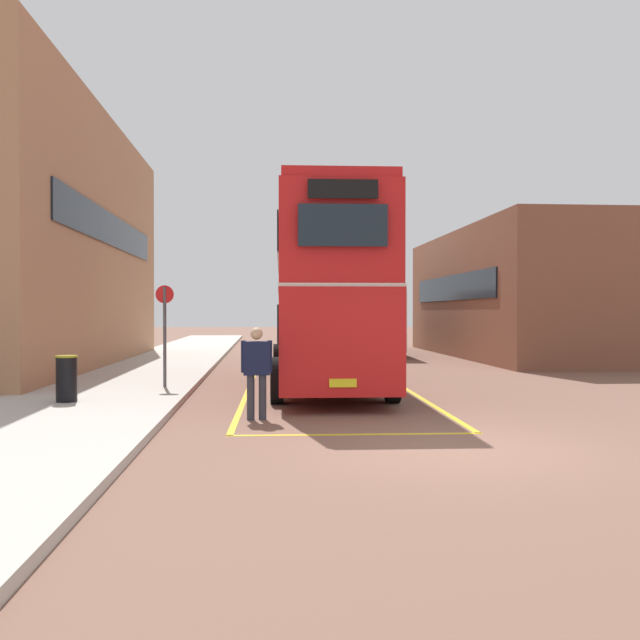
# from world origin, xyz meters

# --- Properties ---
(ground_plane) EXTENTS (135.60, 135.60, 0.00)m
(ground_plane) POSITION_xyz_m (0.00, 14.40, 0.00)
(ground_plane) COLOR brown
(sidewalk_left) EXTENTS (4.00, 57.60, 0.14)m
(sidewalk_left) POSITION_xyz_m (-6.50, 16.80, 0.07)
(sidewalk_left) COLOR #B2ADA3
(sidewalk_left) RESTS_ON ground
(brick_building_left) EXTENTS (7.04, 18.81, 8.78)m
(brick_building_left) POSITION_xyz_m (-11.59, 15.42, 4.39)
(brick_building_left) COLOR #AD7A56
(brick_building_left) RESTS_ON ground
(depot_building_right) EXTENTS (8.04, 16.36, 5.51)m
(depot_building_right) POSITION_xyz_m (9.48, 20.80, 2.76)
(depot_building_right) COLOR brown
(depot_building_right) RESTS_ON ground
(double_decker_bus) EXTENTS (2.93, 10.16, 4.75)m
(double_decker_bus) POSITION_xyz_m (-1.17, 8.32, 2.51)
(double_decker_bus) COLOR black
(double_decker_bus) RESTS_ON ground
(single_deck_bus) EXTENTS (3.03, 8.69, 3.02)m
(single_deck_bus) POSITION_xyz_m (2.01, 22.96, 1.64)
(single_deck_bus) COLOR black
(single_deck_bus) RESTS_ON ground
(pedestrian_boarding) EXTENTS (0.57, 0.25, 1.69)m
(pedestrian_boarding) POSITION_xyz_m (-2.90, 2.97, 0.97)
(pedestrian_boarding) COLOR #2D2D38
(pedestrian_boarding) RESTS_ON ground
(litter_bin) EXTENTS (0.44, 0.44, 0.94)m
(litter_bin) POSITION_xyz_m (-6.77, 4.78, 0.61)
(litter_bin) COLOR black
(litter_bin) RESTS_ON sidewalk_left
(bus_stop_sign) EXTENTS (0.44, 0.08, 2.48)m
(bus_stop_sign) POSITION_xyz_m (-5.18, 7.53, 1.64)
(bus_stop_sign) COLOR #4C4C51
(bus_stop_sign) RESTS_ON sidewalk_left
(bay_marking_yellow) EXTENTS (4.40, 12.19, 0.01)m
(bay_marking_yellow) POSITION_xyz_m (-1.19, 6.43, 0.00)
(bay_marking_yellow) COLOR gold
(bay_marking_yellow) RESTS_ON ground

